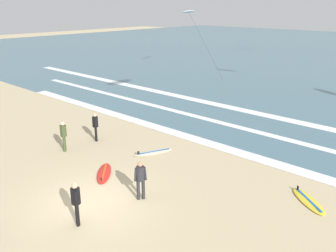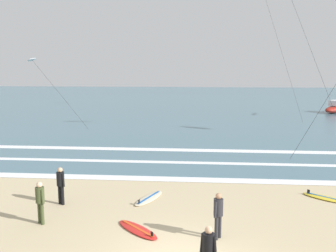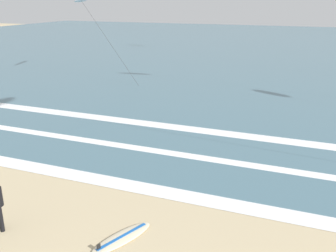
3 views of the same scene
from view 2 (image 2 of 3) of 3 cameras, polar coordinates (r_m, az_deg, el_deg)
ocean_surface at (r=63.36m, az=4.32°, el=3.80°), size 140.00×90.00×0.01m
wave_foam_shoreline at (r=19.38m, az=6.72°, el=-8.21°), size 39.14×0.84×0.01m
wave_foam_mid_break at (r=22.77m, az=-0.90°, el=-5.53°), size 40.90×0.57×0.01m
wave_foam_outer_break at (r=26.00m, az=4.45°, el=-3.72°), size 59.75×0.90×0.01m
surfer_right_near at (r=16.41m, az=-16.09°, el=-8.27°), size 0.47×0.36×1.60m
surfer_left_far at (r=12.88m, az=7.69°, el=-12.83°), size 0.36×0.47×1.60m
surfer_foreground_main at (r=14.67m, az=-18.96°, el=-10.48°), size 0.45×0.39×1.60m
surfer_mid_group at (r=10.46m, az=6.18°, el=-18.21°), size 0.49×0.32×1.60m
surfboard_right_spare at (r=18.04m, az=23.10°, el=-10.11°), size 2.03×1.76×0.25m
surfboard_left_pile at (r=16.65m, az=-2.94°, el=-10.97°), size 1.36×2.17×0.25m
surfboard_near_water at (r=13.73m, az=-4.66°, el=-15.49°), size 1.92×1.90×0.25m
kite_white_far_right at (r=38.85m, az=-20.06°, el=9.47°), size 6.64×3.28×6.65m
offshore_boat at (r=51.82m, az=24.27°, el=2.48°), size 4.69×5.05×2.70m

